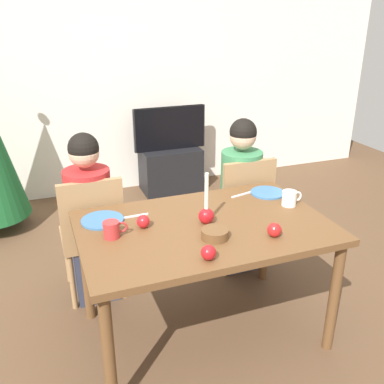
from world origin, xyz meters
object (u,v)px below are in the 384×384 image
object	(u,v)px
person_right_child	(240,198)
candle_centerpiece	(206,213)
chair_right	(242,207)
plate_left	(102,220)
tv_stand	(171,170)
mug_left	(112,229)
apple_by_left_plate	(274,230)
apple_near_candle	(143,221)
dining_table	(204,238)
plate_right	(267,193)
bowl_walnuts	(215,234)
apple_by_right_mug	(208,253)
person_left_child	(91,221)
mug_right	(290,198)
chair_left	(92,231)
tv	(170,128)

from	to	relation	value
person_right_child	candle_centerpiece	world-z (taller)	person_right_child
chair_right	plate_left	distance (m)	1.17
person_right_child	candle_centerpiece	size ratio (longest dim) A/B	3.89
candle_centerpiece	tv_stand	bearing A→B (deg)	77.19
mug_left	apple_by_left_plate	world-z (taller)	mug_left
apple_near_candle	apple_by_left_plate	bearing A→B (deg)	-28.87
dining_table	tv_stand	world-z (taller)	dining_table
plate_right	apple_near_candle	world-z (taller)	apple_near_candle
bowl_walnuts	apple_by_right_mug	size ratio (longest dim) A/B	1.92
chair_right	candle_centerpiece	distance (m)	0.86
person_left_child	mug_left	bearing A→B (deg)	-85.92
chair_right	candle_centerpiece	world-z (taller)	candle_centerpiece
plate_right	mug_right	xyz separation A→B (m)	(0.03, -0.21, 0.04)
tv_stand	apple_near_candle	size ratio (longest dim) A/B	8.70
plate_left	person_right_child	bearing A→B (deg)	20.04
chair_left	candle_centerpiece	size ratio (longest dim) A/B	2.99
plate_left	mug_right	world-z (taller)	mug_right
tv	candle_centerpiece	xyz separation A→B (m)	(-0.52, -2.29, 0.10)
plate_left	plate_right	size ratio (longest dim) A/B	1.09
tv_stand	apple_by_left_plate	size ratio (longest dim) A/B	8.34
plate_right	bowl_walnuts	size ratio (longest dim) A/B	1.53
candle_centerpiece	mug_left	size ratio (longest dim) A/B	2.30
dining_table	apple_by_left_plate	bearing A→B (deg)	-41.28
tv	plate_left	world-z (taller)	tv
tv_stand	tv	world-z (taller)	tv
apple_by_left_plate	person_left_child	bearing A→B (deg)	133.40
person_right_child	mug_left	xyz separation A→B (m)	(-1.06, -0.60, 0.23)
person_left_child	apple_by_left_plate	distance (m)	1.25
dining_table	bowl_walnuts	world-z (taller)	bowl_walnuts
apple_by_left_plate	plate_left	bearing A→B (deg)	148.56
tv_stand	plate_right	xyz separation A→B (m)	(0.02, -2.03, 0.52)
candle_centerpiece	bowl_walnuts	xyz separation A→B (m)	(-0.02, -0.18, -0.04)
chair_left	plate_left	bearing A→B (deg)	-86.03
plate_left	mug_right	xyz separation A→B (m)	(1.12, -0.19, 0.04)
candle_centerpiece	dining_table	bearing A→B (deg)	-139.44
tv_stand	apple_near_candle	world-z (taller)	apple_near_candle
mug_right	apple_by_right_mug	world-z (taller)	mug_right
plate_left	tv_stand	bearing A→B (deg)	62.59
chair_right	person_right_child	world-z (taller)	person_right_child
tv_stand	bowl_walnuts	size ratio (longest dim) A/B	4.41
candle_centerpiece	mug_left	distance (m)	0.53
mug_left	mug_right	xyz separation A→B (m)	(1.10, 0.02, 0.00)
apple_near_candle	apple_by_left_plate	world-z (taller)	apple_by_left_plate
person_left_child	bowl_walnuts	world-z (taller)	person_left_child
person_right_child	plate_right	distance (m)	0.41
mug_left	bowl_walnuts	world-z (taller)	mug_left
candle_centerpiece	apple_by_left_plate	xyz separation A→B (m)	(0.28, -0.27, -0.03)
apple_by_right_mug	candle_centerpiece	bearing A→B (deg)	69.27
apple_by_right_mug	mug_left	bearing A→B (deg)	135.29
apple_by_right_mug	bowl_walnuts	bearing A→B (deg)	58.42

